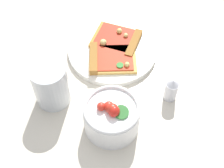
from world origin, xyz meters
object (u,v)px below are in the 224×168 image
object	(u,v)px
pizza_slice_near	(109,59)
pepper_shaker	(171,89)
pizza_slice_far	(119,40)
soda_glass	(51,85)
plate	(112,50)
salad_bowl	(112,116)

from	to	relation	value
pizza_slice_near	pepper_shaker	size ratio (longest dim) A/B	2.00
pizza_slice_far	soda_glass	bearing A→B (deg)	-139.68
pizza_slice_far	pepper_shaker	distance (m)	0.21
plate	pizza_slice_near	xyz separation A→B (m)	(-0.01, -0.04, 0.01)
pizza_slice_far	soda_glass	xyz separation A→B (m)	(-0.18, -0.15, 0.03)
pepper_shaker	plate	bearing A→B (deg)	124.99
salad_bowl	pepper_shaker	xyz separation A→B (m)	(0.15, 0.06, -0.01)
pizza_slice_near	pepper_shaker	distance (m)	0.18
plate	pizza_slice_near	world-z (taller)	pizza_slice_near
pizza_slice_near	salad_bowl	size ratio (longest dim) A/B	1.05
salad_bowl	soda_glass	world-z (taller)	soda_glass
pizza_slice_near	soda_glass	xyz separation A→B (m)	(-0.14, -0.09, 0.03)
plate	soda_glass	bearing A→B (deg)	-140.48
pepper_shaker	pizza_slice_near	bearing A→B (deg)	136.51
plate	pizza_slice_near	distance (m)	0.05
pizza_slice_near	soda_glass	world-z (taller)	soda_glass
plate	pizza_slice_far	world-z (taller)	pizza_slice_far
plate	salad_bowl	bearing A→B (deg)	-98.28
soda_glass	salad_bowl	bearing A→B (deg)	-36.11
pepper_shaker	pizza_slice_far	bearing A→B (deg)	117.05
soda_glass	pepper_shaker	xyz separation A→B (m)	(0.27, -0.03, -0.02)
pizza_slice_far	soda_glass	distance (m)	0.24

